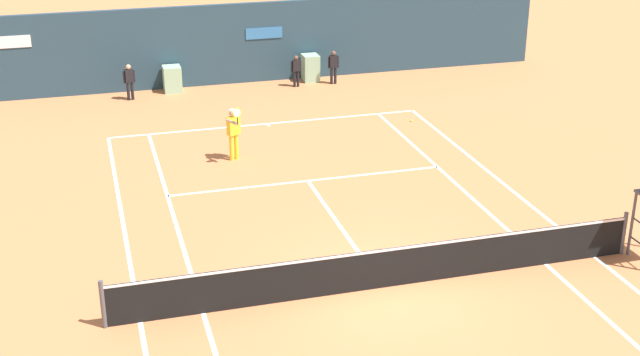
% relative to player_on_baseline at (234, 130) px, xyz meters
% --- Properties ---
extents(ground_plane, '(80.00, 80.00, 0.01)m').
position_rel_player_on_baseline_xyz_m(ground_plane, '(1.70, -8.07, -0.96)').
color(ground_plane, '#C67042').
extents(tennis_net, '(12.10, 0.10, 1.07)m').
position_rel_player_on_baseline_xyz_m(tennis_net, '(1.70, -8.65, -0.45)').
color(tennis_net, '#4C4C51').
rests_on(tennis_net, ground_plane).
extents(sponsor_back_wall, '(25.00, 1.02, 3.12)m').
position_rel_player_on_baseline_xyz_m(sponsor_back_wall, '(1.70, 8.33, 0.55)').
color(sponsor_back_wall, '#233D4C').
rests_on(sponsor_back_wall, ground_plane).
extents(player_on_baseline, '(0.48, 0.83, 1.83)m').
position_rel_player_on_baseline_xyz_m(player_on_baseline, '(0.00, 0.00, 0.00)').
color(player_on_baseline, yellow).
rests_on(player_on_baseline, ground_plane).
extents(ball_kid_right_post, '(0.41, 0.17, 1.24)m').
position_rel_player_on_baseline_xyz_m(ball_kid_right_post, '(3.77, 7.13, -0.25)').
color(ball_kid_right_post, black).
rests_on(ball_kid_right_post, ground_plane).
extents(ball_kid_left_post, '(0.44, 0.23, 1.34)m').
position_rel_player_on_baseline_xyz_m(ball_kid_left_post, '(-2.55, 7.13, -0.19)').
color(ball_kid_left_post, black).
rests_on(ball_kid_left_post, ground_plane).
extents(ball_kid_centre_post, '(0.44, 0.18, 1.32)m').
position_rel_player_on_baseline_xyz_m(ball_kid_centre_post, '(5.27, 7.13, -0.20)').
color(ball_kid_centre_post, black).
rests_on(ball_kid_centre_post, ground_plane).
extents(tennis_ball_by_sideline, '(0.07, 0.07, 0.07)m').
position_rel_player_on_baseline_xyz_m(tennis_ball_by_sideline, '(6.51, 1.95, -0.93)').
color(tennis_ball_by_sideline, '#CCE033').
rests_on(tennis_ball_by_sideline, ground_plane).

